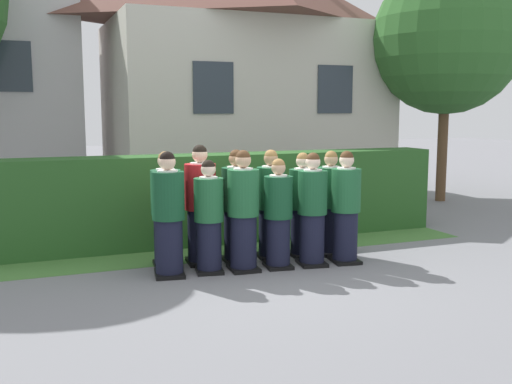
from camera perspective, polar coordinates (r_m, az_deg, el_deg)
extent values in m
plane|color=slate|center=(8.46, 0.66, -7.29)|extent=(60.00, 60.00, 0.00)
cylinder|color=black|center=(8.09, -8.29, -5.27)|extent=(0.37, 0.37, 0.77)
cube|color=black|center=(8.18, -8.24, -7.73)|extent=(0.46, 0.53, 0.05)
cylinder|color=#144728|center=(7.96, -8.39, -0.34)|extent=(0.43, 0.43, 0.64)
cylinder|color=white|center=(7.92, -8.44, 1.97)|extent=(0.27, 0.27, 0.03)
cube|color=#236038|center=(8.15, -8.53, 0.74)|extent=(0.04, 0.02, 0.28)
sphere|color=beige|center=(7.91, -8.46, 2.86)|extent=(0.22, 0.22, 0.22)
sphere|color=black|center=(7.90, -8.46, 3.13)|extent=(0.20, 0.20, 0.20)
cylinder|color=black|center=(8.22, -4.49, -5.22)|extent=(0.34, 0.34, 0.71)
cube|color=black|center=(8.30, -4.46, -7.44)|extent=(0.43, 0.50, 0.05)
cylinder|color=#1E5B33|center=(8.10, -4.54, -0.74)|extent=(0.40, 0.40, 0.59)
cylinder|color=white|center=(8.06, -4.56, 1.36)|extent=(0.25, 0.25, 0.03)
cube|color=gold|center=(8.27, -4.71, 0.26)|extent=(0.04, 0.02, 0.26)
sphere|color=beige|center=(8.04, -4.57, 2.17)|extent=(0.20, 0.20, 0.20)
sphere|color=black|center=(8.04, -4.57, 2.42)|extent=(0.18, 0.18, 0.18)
cylinder|color=black|center=(8.29, -1.21, -4.87)|extent=(0.37, 0.37, 0.77)
cube|color=black|center=(8.37, -1.20, -7.27)|extent=(0.42, 0.51, 0.05)
cylinder|color=#1E5B33|center=(8.16, -1.22, -0.06)|extent=(0.43, 0.43, 0.63)
cylinder|color=white|center=(8.12, -1.23, 2.19)|extent=(0.27, 0.27, 0.03)
cube|color=navy|center=(8.34, -1.62, 0.99)|extent=(0.04, 0.01, 0.28)
sphere|color=tan|center=(8.11, -1.23, 3.06)|extent=(0.22, 0.22, 0.22)
sphere|color=#472D19|center=(8.11, -1.23, 3.33)|extent=(0.20, 0.20, 0.20)
cube|color=white|center=(8.44, -1.75, -0.45)|extent=(0.15, 0.02, 0.20)
cylinder|color=black|center=(8.44, 2.12, -4.85)|extent=(0.34, 0.34, 0.71)
cube|color=black|center=(8.52, 2.11, -7.01)|extent=(0.41, 0.48, 0.05)
cylinder|color=#144728|center=(8.32, 2.14, -0.50)|extent=(0.40, 0.40, 0.59)
cylinder|color=white|center=(8.28, 2.15, 1.54)|extent=(0.25, 0.25, 0.03)
cube|color=gold|center=(8.49, 1.78, 0.47)|extent=(0.04, 0.02, 0.26)
sphere|color=tan|center=(8.27, 2.15, 2.33)|extent=(0.20, 0.20, 0.20)
sphere|color=olive|center=(8.27, 2.16, 2.58)|extent=(0.18, 0.18, 0.18)
cylinder|color=black|center=(8.61, 5.36, -4.51)|extent=(0.36, 0.36, 0.74)
cube|color=black|center=(8.69, 5.33, -6.75)|extent=(0.45, 0.52, 0.05)
cylinder|color=#19512D|center=(8.49, 5.42, -0.03)|extent=(0.42, 0.42, 0.61)
cylinder|color=white|center=(8.45, 5.45, 2.06)|extent=(0.26, 0.26, 0.03)
cube|color=navy|center=(8.66, 5.03, 0.95)|extent=(0.04, 0.02, 0.27)
sphere|color=beige|center=(8.44, 5.46, 2.87)|extent=(0.21, 0.21, 0.21)
sphere|color=#472D19|center=(8.44, 5.46, 3.12)|extent=(0.19, 0.19, 0.19)
cylinder|color=black|center=(8.81, 8.49, -4.25)|extent=(0.36, 0.36, 0.75)
cube|color=black|center=(8.89, 8.45, -6.46)|extent=(0.44, 0.52, 0.05)
cylinder|color=#1E5B33|center=(8.69, 8.58, 0.16)|extent=(0.42, 0.42, 0.62)
cylinder|color=white|center=(8.66, 8.63, 2.23)|extent=(0.26, 0.26, 0.03)
cube|color=gold|center=(8.86, 8.12, 1.13)|extent=(0.04, 0.02, 0.27)
sphere|color=beige|center=(8.65, 8.64, 3.02)|extent=(0.21, 0.21, 0.21)
sphere|color=#472D19|center=(8.64, 8.65, 3.27)|extent=(0.19, 0.19, 0.19)
cube|color=white|center=(8.96, 7.93, -0.20)|extent=(0.15, 0.03, 0.20)
cylinder|color=black|center=(8.59, -8.50, -4.55)|extent=(0.36, 0.36, 0.75)
cube|color=black|center=(8.68, -8.46, -6.82)|extent=(0.43, 0.51, 0.05)
cylinder|color=#19512D|center=(8.47, -8.60, 0.00)|extent=(0.43, 0.43, 0.62)
cylinder|color=white|center=(8.44, -8.64, 2.13)|extent=(0.26, 0.26, 0.03)
cube|color=#236038|center=(8.66, -8.77, 0.99)|extent=(0.04, 0.02, 0.27)
sphere|color=beige|center=(8.42, -8.66, 2.95)|extent=(0.21, 0.21, 0.21)
sphere|color=olive|center=(8.42, -8.66, 3.20)|extent=(0.20, 0.20, 0.20)
cylinder|color=black|center=(8.68, -5.28, -4.23)|extent=(0.38, 0.38, 0.79)
cube|color=black|center=(8.77, -5.25, -6.61)|extent=(0.45, 0.53, 0.05)
cylinder|color=#AD191E|center=(8.56, -5.35, 0.50)|extent=(0.45, 0.45, 0.65)
cylinder|color=white|center=(8.52, -5.37, 2.72)|extent=(0.28, 0.28, 0.03)
cube|color=gold|center=(8.75, -5.62, 1.53)|extent=(0.04, 0.02, 0.29)
sphere|color=beige|center=(8.51, -5.39, 3.57)|extent=(0.22, 0.22, 0.22)
sphere|color=black|center=(8.51, -5.39, 3.83)|extent=(0.21, 0.21, 0.21)
cylinder|color=black|center=(8.77, -1.88, -4.20)|extent=(0.36, 0.36, 0.76)
cube|color=black|center=(8.85, -1.86, -6.44)|extent=(0.40, 0.49, 0.05)
cylinder|color=#144728|center=(8.65, -1.90, 0.28)|extent=(0.43, 0.43, 0.63)
cylinder|color=white|center=(8.62, -1.91, 2.37)|extent=(0.27, 0.27, 0.03)
cube|color=gold|center=(8.83, -2.29, 1.25)|extent=(0.04, 0.01, 0.28)
sphere|color=tan|center=(8.60, -1.91, 3.18)|extent=(0.21, 0.21, 0.21)
sphere|color=#472D19|center=(8.60, -1.91, 3.43)|extent=(0.20, 0.20, 0.20)
cylinder|color=black|center=(8.96, 1.41, -3.96)|extent=(0.36, 0.36, 0.75)
cube|color=black|center=(9.04, 1.40, -6.13)|extent=(0.44, 0.52, 0.05)
cylinder|color=#19512D|center=(8.85, 1.42, 0.39)|extent=(0.42, 0.42, 0.62)
cylinder|color=white|center=(8.81, 1.43, 2.42)|extent=(0.26, 0.26, 0.03)
cube|color=#236038|center=(9.02, 1.10, 1.33)|extent=(0.04, 0.02, 0.27)
sphere|color=tan|center=(8.80, 1.43, 3.20)|extent=(0.21, 0.21, 0.21)
sphere|color=olive|center=(8.80, 1.43, 3.44)|extent=(0.20, 0.20, 0.20)
cylinder|color=black|center=(9.12, 4.41, -3.86)|extent=(0.35, 0.35, 0.73)
cube|color=black|center=(9.19, 4.39, -5.92)|extent=(0.38, 0.46, 0.05)
cylinder|color=#19512D|center=(9.00, 4.46, 0.27)|extent=(0.41, 0.41, 0.60)
cylinder|color=white|center=(8.97, 4.48, 2.20)|extent=(0.25, 0.25, 0.03)
cube|color=navy|center=(9.17, 3.97, 1.17)|extent=(0.04, 0.01, 0.26)
sphere|color=beige|center=(8.96, 4.49, 2.95)|extent=(0.20, 0.20, 0.20)
sphere|color=olive|center=(8.95, 4.49, 3.18)|extent=(0.19, 0.19, 0.19)
cylinder|color=black|center=(9.27, 7.06, -3.66)|extent=(0.35, 0.35, 0.73)
cube|color=black|center=(9.35, 7.02, -5.72)|extent=(0.38, 0.46, 0.05)
cylinder|color=#19512D|center=(9.16, 7.13, 0.45)|extent=(0.41, 0.41, 0.61)
cylinder|color=white|center=(9.13, 7.16, 2.37)|extent=(0.26, 0.26, 0.03)
cube|color=#236038|center=(9.32, 6.58, 1.33)|extent=(0.04, 0.01, 0.27)
sphere|color=tan|center=(9.12, 7.17, 3.11)|extent=(0.21, 0.21, 0.21)
sphere|color=olive|center=(9.12, 7.18, 3.34)|extent=(0.19, 0.19, 0.19)
cube|color=#285623|center=(10.06, -3.47, -0.56)|extent=(7.95, 0.70, 1.48)
cube|color=beige|center=(15.48, -1.24, 7.67)|extent=(6.57, 4.25, 4.31)
cube|color=#2D3842|center=(12.97, -4.08, 9.89)|extent=(0.90, 0.04, 1.10)
cube|color=#2D3842|center=(14.16, 7.56, 9.67)|extent=(0.90, 0.04, 1.10)
cube|color=#2D3842|center=(14.35, -22.42, 11.03)|extent=(0.90, 0.04, 1.10)
cylinder|color=brown|center=(15.17, 17.32, 3.32)|extent=(0.24, 0.24, 2.20)
sphere|color=#2D6028|center=(15.22, 17.75, 13.70)|extent=(3.52, 3.52, 3.52)
cube|color=#477A38|center=(9.45, -1.90, -5.64)|extent=(7.95, 0.90, 0.01)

